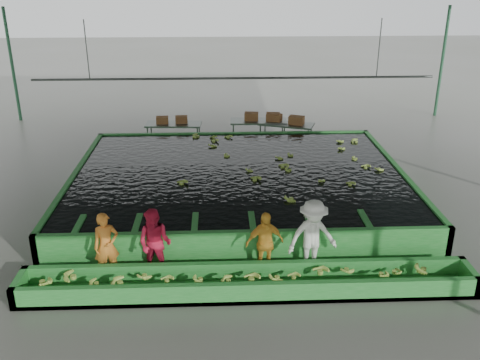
{
  "coord_description": "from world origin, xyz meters",
  "views": [
    {
      "loc": [
        -0.59,
        -13.56,
        6.75
      ],
      "look_at": [
        0.0,
        0.5,
        1.0
      ],
      "focal_mm": 40.0,
      "sensor_mm": 36.0,
      "label": 1
    }
  ],
  "objects_px": {
    "worker_b": "(155,243)",
    "packing_table_mid": "(258,133)",
    "box_stack_mid": "(262,120)",
    "sorting_trough": "(248,282)",
    "packing_table_left": "(174,135)",
    "worker_d": "(312,237)",
    "worker_c": "(265,243)",
    "flotation_tank": "(239,184)",
    "box_stack_left": "(172,123)",
    "box_stack_right": "(285,123)",
    "worker_a": "(106,246)",
    "packing_table_right": "(286,135)"
  },
  "relations": [
    {
      "from": "sorting_trough",
      "to": "packing_table_mid",
      "type": "bearing_deg",
      "value": 84.52
    },
    {
      "from": "box_stack_mid",
      "to": "sorting_trough",
      "type": "bearing_deg",
      "value": -96.27
    },
    {
      "from": "sorting_trough",
      "to": "box_stack_right",
      "type": "bearing_deg",
      "value": 78.66
    },
    {
      "from": "worker_b",
      "to": "packing_table_mid",
      "type": "distance_m",
      "value": 9.95
    },
    {
      "from": "packing_table_mid",
      "to": "box_stack_left",
      "type": "bearing_deg",
      "value": -178.0
    },
    {
      "from": "packing_table_left",
      "to": "box_stack_left",
      "type": "xyz_separation_m",
      "value": [
        -0.06,
        0.07,
        0.49
      ]
    },
    {
      "from": "worker_d",
      "to": "worker_c",
      "type": "bearing_deg",
      "value": 167.77
    },
    {
      "from": "packing_table_left",
      "to": "box_stack_right",
      "type": "relative_size",
      "value": 1.47
    },
    {
      "from": "sorting_trough",
      "to": "packing_table_mid",
      "type": "distance_m",
      "value": 10.31
    },
    {
      "from": "worker_c",
      "to": "box_stack_mid",
      "type": "relative_size",
      "value": 1.12
    },
    {
      "from": "flotation_tank",
      "to": "box_stack_right",
      "type": "bearing_deg",
      "value": 67.75
    },
    {
      "from": "worker_b",
      "to": "box_stack_mid",
      "type": "xyz_separation_m",
      "value": [
        3.2,
        9.47,
        0.17
      ]
    },
    {
      "from": "worker_c",
      "to": "worker_d",
      "type": "height_order",
      "value": "worker_d"
    },
    {
      "from": "packing_table_left",
      "to": "box_stack_right",
      "type": "height_order",
      "value": "box_stack_right"
    },
    {
      "from": "packing_table_mid",
      "to": "box_stack_mid",
      "type": "xyz_separation_m",
      "value": [
        0.15,
        0.01,
        0.5
      ]
    },
    {
      "from": "worker_c",
      "to": "packing_table_mid",
      "type": "relative_size",
      "value": 0.7
    },
    {
      "from": "box_stack_left",
      "to": "box_stack_mid",
      "type": "height_order",
      "value": "box_stack_mid"
    },
    {
      "from": "flotation_tank",
      "to": "packing_table_mid",
      "type": "height_order",
      "value": "packing_table_mid"
    },
    {
      "from": "worker_d",
      "to": "box_stack_left",
      "type": "distance_m",
      "value": 10.13
    },
    {
      "from": "worker_a",
      "to": "worker_c",
      "type": "height_order",
      "value": "worker_a"
    },
    {
      "from": "worker_a",
      "to": "packing_table_mid",
      "type": "xyz_separation_m",
      "value": [
        4.16,
        9.46,
        -0.29
      ]
    },
    {
      "from": "packing_table_mid",
      "to": "worker_d",
      "type": "bearing_deg",
      "value": -86.71
    },
    {
      "from": "worker_d",
      "to": "packing_table_left",
      "type": "xyz_separation_m",
      "value": [
        -3.85,
        9.27,
        -0.43
      ]
    },
    {
      "from": "worker_c",
      "to": "flotation_tank",
      "type": "bearing_deg",
      "value": 82.05
    },
    {
      "from": "flotation_tank",
      "to": "worker_b",
      "type": "relative_size",
      "value": 6.04
    },
    {
      "from": "packing_table_left",
      "to": "packing_table_right",
      "type": "relative_size",
      "value": 1.02
    },
    {
      "from": "sorting_trough",
      "to": "box_stack_left",
      "type": "distance_m",
      "value": 10.44
    },
    {
      "from": "flotation_tank",
      "to": "box_stack_left",
      "type": "distance_m",
      "value": 5.6
    },
    {
      "from": "box_stack_mid",
      "to": "flotation_tank",
      "type": "bearing_deg",
      "value": -102.32
    },
    {
      "from": "packing_table_left",
      "to": "box_stack_right",
      "type": "distance_m",
      "value": 4.36
    },
    {
      "from": "flotation_tank",
      "to": "packing_table_right",
      "type": "distance_m",
      "value": 5.26
    },
    {
      "from": "worker_b",
      "to": "packing_table_left",
      "type": "bearing_deg",
      "value": 107.61
    },
    {
      "from": "worker_a",
      "to": "box_stack_left",
      "type": "xyz_separation_m",
      "value": [
        0.79,
        9.34,
        0.18
      ]
    },
    {
      "from": "sorting_trough",
      "to": "worker_d",
      "type": "bearing_deg",
      "value": 27.65
    },
    {
      "from": "worker_b",
      "to": "flotation_tank",
      "type": "bearing_deg",
      "value": 80.31
    },
    {
      "from": "worker_d",
      "to": "box_stack_right",
      "type": "height_order",
      "value": "worker_d"
    },
    {
      "from": "worker_d",
      "to": "packing_table_mid",
      "type": "bearing_deg",
      "value": 81.05
    },
    {
      "from": "flotation_tank",
      "to": "worker_c",
      "type": "height_order",
      "value": "worker_c"
    },
    {
      "from": "flotation_tank",
      "to": "worker_b",
      "type": "distance_m",
      "value": 4.79
    },
    {
      "from": "packing_table_left",
      "to": "packing_table_mid",
      "type": "distance_m",
      "value": 3.31
    },
    {
      "from": "packing_table_right",
      "to": "box_stack_right",
      "type": "height_order",
      "value": "box_stack_right"
    },
    {
      "from": "box_stack_mid",
      "to": "box_stack_right",
      "type": "distance_m",
      "value": 0.92
    },
    {
      "from": "packing_table_left",
      "to": "packing_table_mid",
      "type": "xyz_separation_m",
      "value": [
        3.31,
        0.19,
        0.02
      ]
    },
    {
      "from": "worker_c",
      "to": "box_stack_mid",
      "type": "bearing_deg",
      "value": 72.13
    },
    {
      "from": "worker_a",
      "to": "worker_d",
      "type": "distance_m",
      "value": 4.7
    },
    {
      "from": "worker_b",
      "to": "packing_table_right",
      "type": "bearing_deg",
      "value": 81.84
    },
    {
      "from": "box_stack_left",
      "to": "box_stack_mid",
      "type": "distance_m",
      "value": 3.52
    },
    {
      "from": "box_stack_left",
      "to": "worker_c",
      "type": "bearing_deg",
      "value": -73.23
    },
    {
      "from": "packing_table_right",
      "to": "worker_b",
      "type": "bearing_deg",
      "value": -114.23
    },
    {
      "from": "worker_d",
      "to": "packing_table_left",
      "type": "relative_size",
      "value": 0.85
    }
  ]
}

